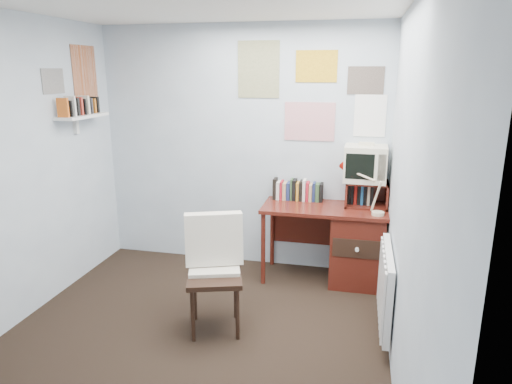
% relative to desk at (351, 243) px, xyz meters
% --- Properties ---
extents(ground, '(3.50, 3.50, 0.00)m').
position_rel_desk_xyz_m(ground, '(-1.17, -1.48, -0.41)').
color(ground, black).
rests_on(ground, ground).
extents(back_wall, '(3.00, 0.02, 2.50)m').
position_rel_desk_xyz_m(back_wall, '(-1.17, 0.27, 0.84)').
color(back_wall, silver).
rests_on(back_wall, ground).
extents(right_wall, '(0.02, 3.50, 2.50)m').
position_rel_desk_xyz_m(right_wall, '(0.33, -1.48, 0.84)').
color(right_wall, silver).
rests_on(right_wall, ground).
extents(desk, '(1.20, 0.55, 0.76)m').
position_rel_desk_xyz_m(desk, '(0.00, 0.00, 0.00)').
color(desk, '#581C14').
rests_on(desk, ground).
extents(desk_chair, '(0.58, 0.56, 0.91)m').
position_rel_desk_xyz_m(desk_chair, '(-1.04, -1.13, 0.05)').
color(desk_chair, black).
rests_on(desk_chair, ground).
extents(desk_lamp, '(0.30, 0.26, 0.42)m').
position_rel_desk_xyz_m(desk_lamp, '(0.23, -0.16, 0.56)').
color(desk_lamp, red).
rests_on(desk_lamp, desk).
extents(tv_riser, '(0.40, 0.30, 0.25)m').
position_rel_desk_xyz_m(tv_riser, '(0.12, 0.11, 0.48)').
color(tv_riser, '#581C14').
rests_on(tv_riser, desk).
extents(crt_tv, '(0.40, 0.37, 0.37)m').
position_rel_desk_xyz_m(crt_tv, '(0.09, 0.13, 0.79)').
color(crt_tv, beige).
rests_on(crt_tv, tv_riser).
extents(book_row, '(0.60, 0.14, 0.22)m').
position_rel_desk_xyz_m(book_row, '(-0.51, 0.18, 0.46)').
color(book_row, '#581C14').
rests_on(book_row, desk).
extents(radiator, '(0.09, 0.80, 0.60)m').
position_rel_desk_xyz_m(radiator, '(0.29, -0.93, 0.01)').
color(radiator, white).
rests_on(radiator, right_wall).
extents(wall_shelf, '(0.20, 0.62, 0.24)m').
position_rel_desk_xyz_m(wall_shelf, '(-2.57, -0.38, 1.21)').
color(wall_shelf, white).
rests_on(wall_shelf, left_wall).
extents(posters_back, '(1.20, 0.01, 0.90)m').
position_rel_desk_xyz_m(posters_back, '(-0.47, 0.26, 1.44)').
color(posters_back, white).
rests_on(posters_back, back_wall).
extents(posters_left, '(0.01, 0.70, 0.60)m').
position_rel_desk_xyz_m(posters_left, '(-2.67, -0.38, 1.59)').
color(posters_left, white).
rests_on(posters_left, left_wall).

